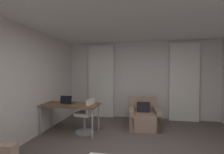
% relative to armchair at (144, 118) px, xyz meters
% --- Properties ---
extents(wall_window, '(5.12, 0.06, 2.60)m').
position_rel_armchair_xyz_m(wall_window, '(-0.10, 0.97, 1.02)').
color(wall_window, silver).
rests_on(wall_window, ground).
extents(wall_left, '(0.06, 6.12, 2.60)m').
position_rel_armchair_xyz_m(wall_left, '(-2.63, -2.06, 1.02)').
color(wall_left, silver).
rests_on(wall_left, ground).
extents(ceiling, '(5.12, 6.12, 0.06)m').
position_rel_armchair_xyz_m(ceiling, '(-0.10, -2.06, 2.35)').
color(ceiling, white).
rests_on(ceiling, wall_left).
extents(curtain_left_panel, '(0.90, 0.06, 2.50)m').
position_rel_armchair_xyz_m(curtain_left_panel, '(-1.48, 0.84, 0.97)').
color(curtain_left_panel, silver).
rests_on(curtain_left_panel, ground).
extents(curtain_right_panel, '(0.90, 0.06, 2.50)m').
position_rel_armchair_xyz_m(curtain_right_panel, '(1.27, 0.84, 0.97)').
color(curtain_right_panel, silver).
rests_on(curtain_right_panel, ground).
extents(armchair, '(0.89, 0.90, 0.82)m').
position_rel_armchair_xyz_m(armchair, '(0.00, 0.00, 0.00)').
color(armchair, '#997A66').
rests_on(armchair, ground).
extents(desk, '(1.46, 0.65, 0.75)m').
position_rel_armchair_xyz_m(desk, '(-1.88, -0.76, 0.41)').
color(desk, brown).
rests_on(desk, ground).
extents(desk_chair, '(0.48, 0.48, 0.88)m').
position_rel_armchair_xyz_m(desk_chair, '(-1.47, -0.71, 0.11)').
color(desk_chair, gray).
rests_on(desk_chair, ground).
extents(laptop, '(0.34, 0.27, 0.22)m').
position_rel_armchair_xyz_m(laptop, '(-1.97, -0.72, 0.52)').
color(laptop, '#2D2D33').
rests_on(laptop, desk).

